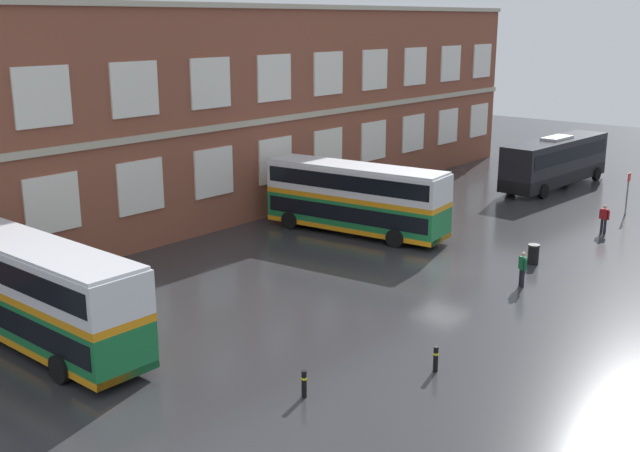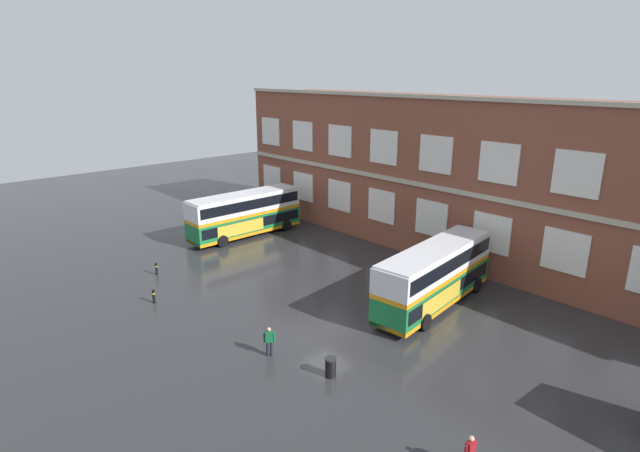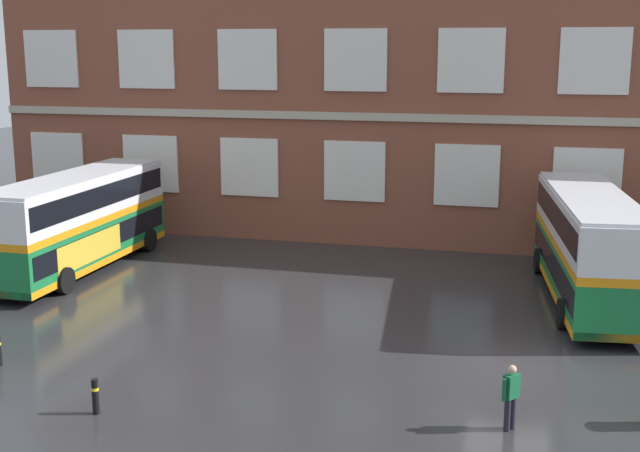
# 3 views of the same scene
# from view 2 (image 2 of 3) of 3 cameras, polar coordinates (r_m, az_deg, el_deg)

# --- Properties ---
(ground_plane) EXTENTS (120.00, 120.00, 0.00)m
(ground_plane) POSITION_cam_2_polar(r_m,az_deg,el_deg) (31.86, 3.33, -10.42)
(ground_plane) COLOR #2B2B2D
(brick_terminal_building) EXTENTS (57.31, 8.19, 13.10)m
(brick_terminal_building) POSITION_cam_2_polar(r_m,az_deg,el_deg) (40.98, 22.08, 4.16)
(brick_terminal_building) COLOR brown
(brick_terminal_building) RESTS_ON ground
(double_decker_near) EXTENTS (2.94, 11.02, 4.07)m
(double_decker_near) POSITION_cam_2_polar(r_m,az_deg,el_deg) (46.97, -8.53, 1.42)
(double_decker_near) COLOR #197038
(double_decker_near) RESTS_ON ground
(double_decker_middle) EXTENTS (3.83, 11.22, 4.07)m
(double_decker_middle) POSITION_cam_2_polar(r_m,az_deg,el_deg) (33.40, 12.95, -5.45)
(double_decker_middle) COLOR #197038
(double_decker_middle) RESTS_ON ground
(second_passenger) EXTENTS (0.47, 0.57, 1.70)m
(second_passenger) POSITION_cam_2_polar(r_m,az_deg,el_deg) (27.70, -5.80, -12.83)
(second_passenger) COLOR black
(second_passenger) RESTS_ON ground
(station_litter_bin) EXTENTS (0.60, 0.60, 1.03)m
(station_litter_bin) POSITION_cam_2_polar(r_m,az_deg,el_deg) (26.16, 1.22, -15.77)
(station_litter_bin) COLOR black
(station_litter_bin) RESTS_ON ground
(safety_bollard_west) EXTENTS (0.19, 0.19, 0.95)m
(safety_bollard_west) POSITION_cam_2_polar(r_m,az_deg,el_deg) (39.94, -18.14, -4.64)
(safety_bollard_west) COLOR black
(safety_bollard_west) RESTS_ON ground
(safety_bollard_east) EXTENTS (0.19, 0.19, 0.95)m
(safety_bollard_east) POSITION_cam_2_polar(r_m,az_deg,el_deg) (35.28, -18.42, -7.59)
(safety_bollard_east) COLOR black
(safety_bollard_east) RESTS_ON ground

